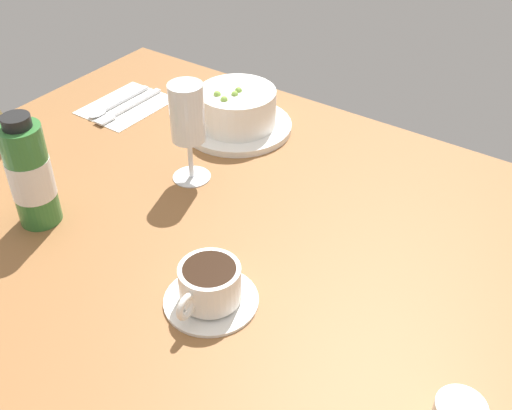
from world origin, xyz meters
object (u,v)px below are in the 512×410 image
Objects in this scene: cutlery_setting at (124,106)px; coffee_cup at (210,287)px; porridge_bowl at (237,110)px; sauce_bottle_green at (30,175)px; wine_glass at (187,118)px.

coffee_cup is (-45.92, 31.34, 2.46)cm from cutlery_setting.
coffee_cup reaches higher than cutlery_setting.
sauce_bottle_green is at bearing 77.57° from porridge_bowl.
cutlery_setting is at bearing -34.31° from coffee_cup.
wine_glass is at bearing -45.65° from coffee_cup.
sauce_bottle_green is (11.41, 21.34, -2.95)cm from wine_glass.
porridge_bowl is 24.04cm from cutlery_setting.
wine_glass reaches higher than coffee_cup.
sauce_bottle_green is (-14.65, 32.36, 7.84)cm from cutlery_setting.
porridge_bowl is at bearing -102.43° from sauce_bottle_green.
porridge_bowl is 1.18× the size of cutlery_setting.
sauce_bottle_green is (8.40, 38.13, 4.24)cm from porridge_bowl.
porridge_bowl is 39.28cm from sauce_bottle_green.
cutlery_setting is 1.31× the size of coffee_cup.
porridge_bowl reaches higher than cutlery_setting.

